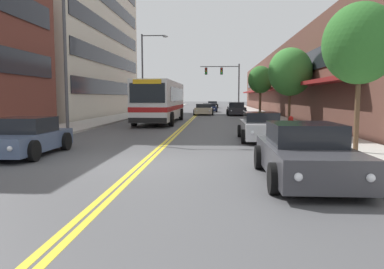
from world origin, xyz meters
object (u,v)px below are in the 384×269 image
(street_lamp_left_far, at_px, (146,68))
(street_tree_right_far, at_px, (260,80))
(city_bus, at_px, (161,100))
(car_charcoal_parked_right_mid, at_px, (236,109))
(car_red_parked_left_near, at_px, (160,109))
(traffic_signal_mast, at_px, (226,78))
(car_black_moving_lead, at_px, (213,105))
(street_tree_right_mid, at_px, (290,72))
(car_champagne_moving_second, at_px, (204,110))
(street_tree_right_near, at_px, (360,44))
(car_navy_moving_third, at_px, (209,108))
(car_dark_grey_parked_right_foreground, at_px, (305,154))
(street_lamp_left_near, at_px, (71,32))
(car_silver_parked_right_far, at_px, (261,127))
(fire_hydrant, at_px, (291,125))
(car_slate_blue_parked_left_mid, at_px, (25,138))

(street_lamp_left_far, height_order, street_tree_right_far, street_lamp_left_far)
(city_bus, height_order, car_charcoal_parked_right_mid, city_bus)
(car_red_parked_left_near, relative_size, traffic_signal_mast, 0.69)
(car_charcoal_parked_right_mid, distance_m, car_black_moving_lead, 27.89)
(car_red_parked_left_near, distance_m, car_charcoal_parked_right_mid, 9.03)
(street_tree_right_mid, relative_size, street_tree_right_far, 1.04)
(car_champagne_moving_second, relative_size, street_lamp_left_far, 0.54)
(car_red_parked_left_near, height_order, street_tree_right_near, street_tree_right_near)
(car_black_moving_lead, bearing_deg, car_navy_moving_third, -90.85)
(traffic_signal_mast, bearing_deg, car_red_parked_left_near, -139.68)
(traffic_signal_mast, bearing_deg, car_dark_grey_parked_right_foreground, -88.82)
(car_navy_moving_third, relative_size, street_lamp_left_near, 0.47)
(street_lamp_left_far, bearing_deg, city_bus, -72.28)
(car_charcoal_parked_right_mid, distance_m, car_silver_parked_right_far, 24.17)
(car_champagne_moving_second, distance_m, car_navy_moving_third, 8.36)
(traffic_signal_mast, bearing_deg, city_bus, -104.84)
(car_navy_moving_third, xyz_separation_m, street_lamp_left_far, (-6.20, -12.55, 4.40))
(car_silver_parked_right_far, distance_m, car_champagne_moving_second, 25.01)
(car_dark_grey_parked_right_foreground, relative_size, car_charcoal_parked_right_mid, 0.95)
(car_charcoal_parked_right_mid, distance_m, street_lamp_left_far, 10.90)
(car_silver_parked_right_far, height_order, street_lamp_left_far, street_lamp_left_far)
(street_lamp_left_far, bearing_deg, fire_hydrant, -59.98)
(traffic_signal_mast, height_order, street_lamp_left_near, street_lamp_left_near)
(car_black_moving_lead, relative_size, street_lamp_left_far, 0.55)
(city_bus, bearing_deg, street_tree_right_mid, -14.09)
(street_lamp_left_far, relative_size, fire_hydrant, 9.17)
(car_slate_blue_parked_left_mid, relative_size, street_tree_right_far, 0.82)
(street_lamp_left_near, relative_size, street_tree_right_mid, 1.65)
(car_black_moving_lead, height_order, traffic_signal_mast, traffic_signal_mast)
(street_lamp_left_far, xyz_separation_m, street_tree_right_far, (11.72, 1.84, -1.16))
(street_lamp_left_near, relative_size, street_tree_right_near, 1.76)
(car_charcoal_parked_right_mid, height_order, street_tree_right_near, street_tree_right_near)
(car_dark_grey_parked_right_foreground, relative_size, street_tree_right_near, 0.91)
(car_charcoal_parked_right_mid, relative_size, fire_hydrant, 5.24)
(car_silver_parked_right_far, bearing_deg, street_tree_right_mid, 71.88)
(car_silver_parked_right_far, distance_m, street_tree_right_far, 22.78)
(street_tree_right_near, bearing_deg, fire_hydrant, 98.89)
(street_lamp_left_near, height_order, fire_hydrant, street_lamp_left_near)
(car_dark_grey_parked_right_foreground, xyz_separation_m, street_tree_right_far, (2.51, 30.79, 3.16))
(city_bus, relative_size, fire_hydrant, 13.11)
(traffic_signal_mast, distance_m, street_tree_right_far, 11.00)
(city_bus, bearing_deg, car_navy_moving_third, 80.89)
(car_dark_grey_parked_right_foreground, height_order, car_charcoal_parked_right_mid, car_charcoal_parked_right_mid)
(car_charcoal_parked_right_mid, xyz_separation_m, car_navy_moving_third, (-3.14, 8.95, -0.10))
(street_tree_right_mid, height_order, fire_hydrant, street_tree_right_mid)
(street_tree_right_mid, bearing_deg, car_black_moving_lead, 97.75)
(car_slate_blue_parked_left_mid, relative_size, fire_hydrant, 4.63)
(car_dark_grey_parked_right_foreground, bearing_deg, traffic_signal_mast, 91.18)
(car_champagne_moving_second, bearing_deg, car_slate_blue_parked_left_mid, -99.91)
(car_navy_moving_third, bearing_deg, car_slate_blue_parked_left_mid, -98.49)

